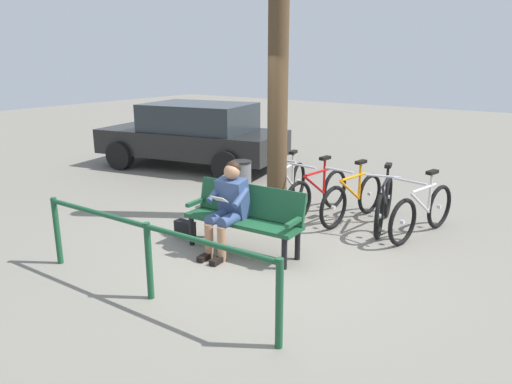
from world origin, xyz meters
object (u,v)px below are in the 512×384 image
Objects in this scene: handbag at (185,229)px; bicycle_orange at (384,204)px; bicycle_black at (353,199)px; bicycle_blue at (317,193)px; person_reading at (229,203)px; tree_trunk at (278,84)px; bicycle_green at (289,186)px; litter_bin at (242,185)px; bench at (246,214)px; bicycle_red at (422,212)px; parked_car at (194,134)px.

handbag is 2.97m from bicycle_orange.
bicycle_black is 1.00× the size of bicycle_blue.
person_reading is 2.07m from bicycle_blue.
tree_trunk reaches higher than bicycle_green.
handbag is at bearing 96.36° from litter_bin.
bench is 0.98× the size of bicycle_red.
litter_bin is at bearing -91.56° from bicycle_orange.
bicycle_green is at bearing -94.60° from bicycle_blue.
person_reading is at bearing 126.04° from parked_car.
bench is at bearing -133.85° from person_reading.
bicycle_orange reaches higher than litter_bin.
person_reading is 2.10m from tree_trunk.
parked_car reaches higher than bicycle_blue.
bicycle_orange is 0.98× the size of bicycle_black.
tree_trunk is at bearing -83.42° from bicycle_orange.
handbag is 0.18× the size of bicycle_red.
bicycle_green is at bearing -77.15° from bench.
bicycle_green is (0.42, -2.15, -0.31)m from person_reading.
bicycle_red and bicycle_orange have the same top height.
bicycle_orange and bicycle_blue have the same top height.
handbag is 2.17m from bicycle_green.
bicycle_green is at bearing -136.30° from litter_bin.
bicycle_orange is at bearing -123.63° from bench.
bicycle_orange is at bearing 100.19° from bicycle_blue.
bicycle_green reaches higher than handbag.
litter_bin is at bearing -69.43° from bicycle_red.
person_reading is 0.27× the size of parked_car.
litter_bin is 0.49× the size of bicycle_blue.
parked_car is (3.38, -1.32, 0.41)m from bicycle_green.
handbag is at bearing 68.77° from tree_trunk.
person_reading reaches higher than bicycle_red.
person_reading is 2.48m from bicycle_orange.
bicycle_black is (-1.79, -0.49, -0.05)m from litter_bin.
bench is 5.41× the size of handbag.
person_reading reaches higher than bench.
bicycle_orange is at bearing -135.71° from handbag.
bicycle_blue is 0.37× the size of parked_car.
tree_trunk is (-0.58, -1.48, 1.96)m from handbag.
person_reading reaches higher than bicycle_blue.
bench is 0.98× the size of bicycle_green.
person_reading is 0.72× the size of bicycle_blue.
bicycle_orange reaches higher than handbag.
litter_bin is 1.28m from bicycle_blue.
person_reading is (0.15, 0.17, 0.16)m from bench.
handbag is 2.62m from bicycle_black.
person_reading is 0.73× the size of bicycle_orange.
bench is 1.35× the size of person_reading.
bicycle_green is (2.29, -0.11, 0.00)m from bicycle_red.
tree_trunk reaches higher than bicycle_orange.
parked_car is (3.95, -3.30, 0.27)m from bench.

